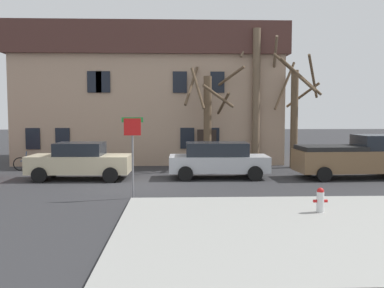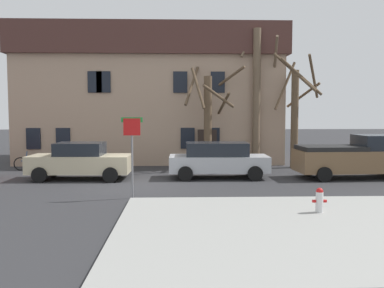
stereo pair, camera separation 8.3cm
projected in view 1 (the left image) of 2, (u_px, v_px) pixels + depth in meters
ground_plane at (136, 186)px, 17.74m from camera, size 120.00×120.00×0.00m
sidewalk_slab at (338, 228)px, 11.08m from camera, size 11.58×7.76×0.12m
building_main at (152, 95)px, 27.80m from camera, size 16.29×7.98×8.26m
tree_bare_near at (208, 115)px, 23.07m from camera, size 3.38×3.48×5.68m
tree_bare_mid at (257, 93)px, 23.99m from camera, size 2.21×2.29×8.18m
tree_bare_far at (295, 110)px, 23.43m from camera, size 2.90×2.91×6.24m
car_beige_sedan at (80, 161)px, 19.47m from camera, size 4.65×2.22×1.70m
car_silver_wagon at (218, 159)px, 19.86m from camera, size 4.64×2.11×1.68m
pickup_truck_brown at (356, 157)px, 19.88m from camera, size 5.62×2.39×2.03m
fire_hydrant at (320, 200)px, 12.56m from camera, size 0.42×0.22×0.73m
street_sign_pole at (133, 142)px, 15.02m from camera, size 0.76×0.07×2.91m
bicycle_leaning at (30, 164)px, 22.51m from camera, size 1.74×0.25×1.03m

